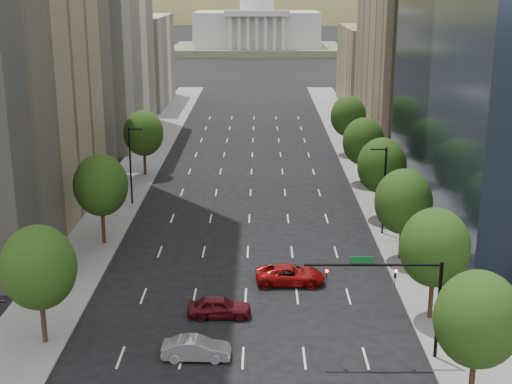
{
  "coord_description": "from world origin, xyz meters",
  "views": [
    {
      "loc": [
        1.13,
        -13.67,
        24.49
      ],
      "look_at": [
        0.82,
        42.82,
        8.0
      ],
      "focal_mm": 50.5,
      "sensor_mm": 36.0,
      "label": 1
    }
  ],
  "objects_px": {
    "car_maroon": "(219,307)",
    "capitol": "(257,29)",
    "car_silver": "(196,349)",
    "car_red_far": "(290,275)",
    "traffic_signal": "(402,288)"
  },
  "relations": [
    {
      "from": "car_silver",
      "to": "car_red_far",
      "type": "distance_m",
      "value": 14.42
    },
    {
      "from": "car_silver",
      "to": "car_red_far",
      "type": "bearing_deg",
      "value": -27.45
    },
    {
      "from": "car_red_far",
      "to": "traffic_signal",
      "type": "bearing_deg",
      "value": -152.4
    },
    {
      "from": "car_red_far",
      "to": "car_maroon",
      "type": "bearing_deg",
      "value": 137.34
    },
    {
      "from": "car_red_far",
      "to": "capitol",
      "type": "bearing_deg",
      "value": 0.08
    },
    {
      "from": "car_maroon",
      "to": "car_silver",
      "type": "bearing_deg",
      "value": 168.6
    },
    {
      "from": "traffic_signal",
      "to": "capitol",
      "type": "xyz_separation_m",
      "value": [
        -10.53,
        219.71,
        3.4
      ]
    },
    {
      "from": "car_silver",
      "to": "capitol",
      "type": "bearing_deg",
      "value": -0.01
    },
    {
      "from": "capitol",
      "to": "car_silver",
      "type": "xyz_separation_m",
      "value": [
        -3.14,
        -219.84,
        -7.81
      ]
    },
    {
      "from": "traffic_signal",
      "to": "car_red_far",
      "type": "bearing_deg",
      "value": 118.54
    },
    {
      "from": "car_maroon",
      "to": "car_silver",
      "type": "xyz_separation_m",
      "value": [
        -1.2,
        -6.39,
        -0.06
      ]
    },
    {
      "from": "car_silver",
      "to": "car_red_far",
      "type": "relative_size",
      "value": 0.79
    },
    {
      "from": "car_maroon",
      "to": "capitol",
      "type": "bearing_deg",
      "value": -1.26
    },
    {
      "from": "capitol",
      "to": "car_maroon",
      "type": "distance_m",
      "value": 213.59
    },
    {
      "from": "car_silver",
      "to": "traffic_signal",
      "type": "bearing_deg",
      "value": -88.65
    }
  ]
}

